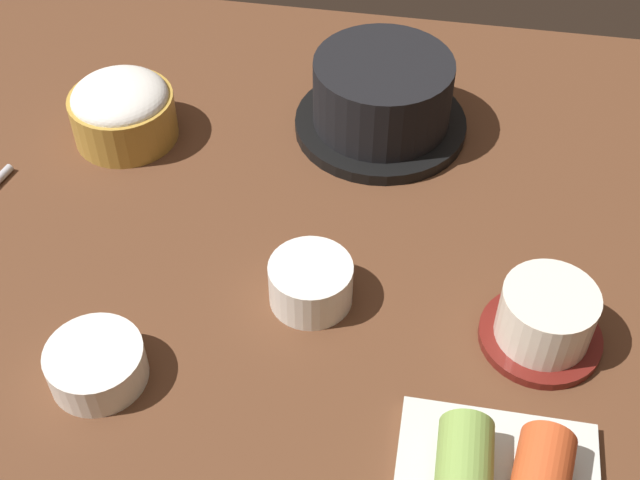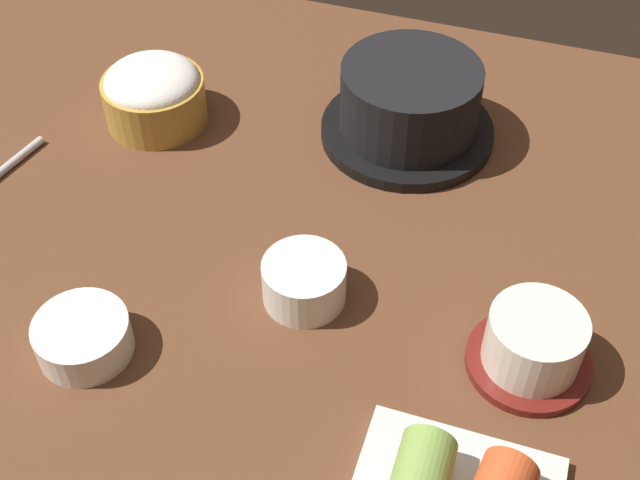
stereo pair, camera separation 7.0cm
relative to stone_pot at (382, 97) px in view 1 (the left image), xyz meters
The scene contains 6 objects.
dining_table 18.36cm from the stone_pot, 105.66° to the right, with size 100.00×76.00×2.00cm, color #56331E.
stone_pot is the anchor object (origin of this frame).
rice_bowl 25.19cm from the stone_pot, 167.62° to the right, with size 10.12×10.12×6.48cm.
tea_cup_with_saucer 28.62cm from the stone_pot, 56.84° to the right, with size 9.62×9.62×5.46cm.
banchan_cup_center 23.13cm from the stone_pot, 97.15° to the right, with size 6.85×6.85×3.86cm.
side_bowl_near 37.53cm from the stone_pot, 117.45° to the right, with size 7.42×7.42×3.14cm.
Camera 1 is at (10.34, -49.61, 55.84)cm, focal length 47.56 mm.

